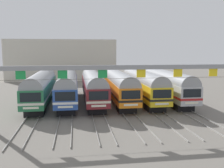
{
  "coord_description": "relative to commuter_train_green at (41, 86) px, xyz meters",
  "views": [
    {
      "loc": [
        -4.5,
        -37.82,
        7.93
      ],
      "look_at": [
        0.89,
        -0.33,
        2.84
      ],
      "focal_mm": 40.66,
      "sensor_mm": 36.0,
      "label": 1
    }
  ],
  "objects": [
    {
      "name": "commuter_train_maroon",
      "position": [
        7.65,
        -0.0,
        -0.0
      ],
      "size": [
        2.88,
        18.06,
        4.77
      ],
      "color": "maroon",
      "rests_on": "ground"
    },
    {
      "name": "commuter_train_blue",
      "position": [
        3.82,
        0.0,
        0.0
      ],
      "size": [
        2.88,
        18.06,
        5.05
      ],
      "color": "#284C9E",
      "rests_on": "ground"
    },
    {
      "name": "ground_plane",
      "position": [
        9.56,
        0.0,
        -2.69
      ],
      "size": [
        160.0,
        160.0,
        0.0
      ],
      "primitive_type": "plane",
      "color": "slate"
    },
    {
      "name": "maintenance_building",
      "position": [
        1.47,
        32.82,
        2.63
      ],
      "size": [
        28.34,
        10.0,
        10.63
      ],
      "primitive_type": "cube",
      "color": "beige",
      "rests_on": "ground"
    },
    {
      "name": "commuter_train_orange",
      "position": [
        11.47,
        0.0,
        0.0
      ],
      "size": [
        2.88,
        18.06,
        5.05
      ],
      "color": "orange",
      "rests_on": "ground"
    },
    {
      "name": "commuter_train_yellow",
      "position": [
        15.29,
        0.0,
        0.0
      ],
      "size": [
        2.88,
        18.06,
        5.05
      ],
      "color": "gold",
      "rests_on": "ground"
    },
    {
      "name": "commuter_train_stainless",
      "position": [
        19.11,
        0.0,
        0.0
      ],
      "size": [
        2.88,
        18.06,
        5.05
      ],
      "color": "#B2B5BA",
      "rests_on": "ground"
    },
    {
      "name": "track_bed",
      "position": [
        9.56,
        17.0,
        -2.61
      ],
      "size": [
        20.62,
        70.0,
        0.15
      ],
      "color": "gray",
      "rests_on": "ground"
    },
    {
      "name": "catenary_gantry",
      "position": [
        9.56,
        -13.5,
        2.63
      ],
      "size": [
        24.35,
        0.44,
        6.97
      ],
      "color": "gray",
      "rests_on": "ground"
    },
    {
      "name": "commuter_train_green",
      "position": [
        0.0,
        0.0,
        0.0
      ],
      "size": [
        2.88,
        18.06,
        5.05
      ],
      "color": "#236B42",
      "rests_on": "ground"
    }
  ]
}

